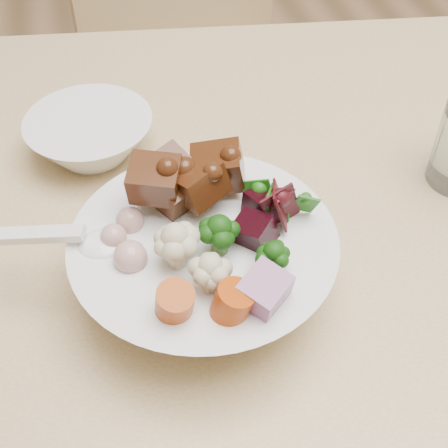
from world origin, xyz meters
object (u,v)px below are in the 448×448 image
object	(u,v)px
food_bowl	(206,259)
chair_far	(201,64)
dining_table	(441,257)
side_bowl	(91,137)

from	to	relation	value
food_bowl	chair_far	bearing A→B (deg)	78.78
dining_table	chair_far	distance (m)	0.68
dining_table	side_bowl	bearing A→B (deg)	161.09
chair_far	food_bowl	size ratio (longest dim) A/B	3.83
dining_table	side_bowl	xyz separation A→B (m)	(-0.37, 0.19, 0.10)
chair_far	side_bowl	bearing A→B (deg)	-126.53
chair_far	side_bowl	distance (m)	0.56
food_bowl	side_bowl	bearing A→B (deg)	110.85
chair_far	dining_table	bearing A→B (deg)	-88.45
food_bowl	side_bowl	size ratio (longest dim) A/B	1.63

